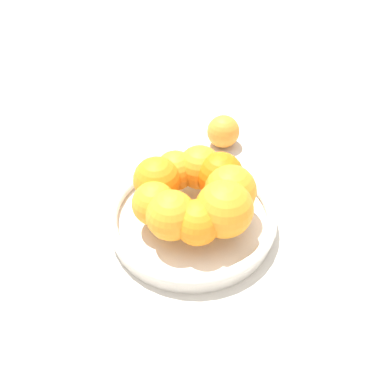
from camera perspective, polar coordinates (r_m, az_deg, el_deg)
The scene contains 4 objects.
ground_plane at distance 0.61m, azimuth 0.00°, elevation -4.98°, with size 4.00×4.00×0.00m, color beige.
fruit_bowl at distance 0.60m, azimuth 0.00°, elevation -3.81°, with size 0.27×0.27×0.04m.
orange_pile at distance 0.56m, azimuth 0.72°, elevation 0.05°, with size 0.19×0.20×0.08m.
stray_orange at distance 0.76m, azimuth 4.79°, elevation 9.17°, with size 0.07×0.07×0.07m, color orange.
Camera 1 is at (-0.30, -0.28, 0.45)m, focal length 35.00 mm.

